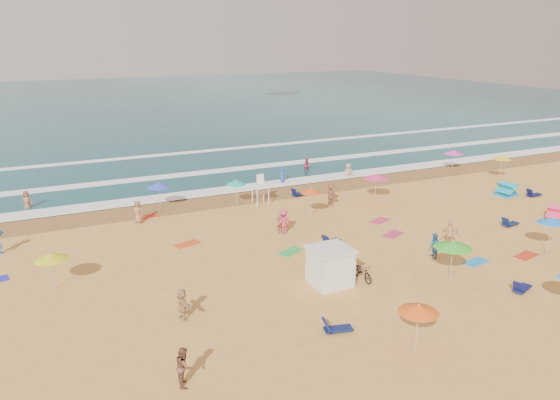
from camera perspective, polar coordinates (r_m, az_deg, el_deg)
name	(u,v)px	position (r m, az deg, el deg)	size (l,w,h in m)	color
ground	(280,253)	(34.45, 0.04, -5.59)	(220.00, 220.00, 0.00)	gold
ocean	(95,105)	(114.31, -18.75, 9.35)	(220.00, 140.00, 0.18)	#0C4756
wet_sand	(215,201)	(45.40, -6.80, -0.11)	(220.00, 220.00, 0.00)	olive
surf_foam	(185,176)	(53.51, -9.89, 2.47)	(200.00, 18.70, 0.05)	white
cabana	(330,267)	(30.15, 5.27, -6.99)	(2.00, 2.00, 2.00)	silver
cabana_roof	(331,249)	(29.74, 5.32, -5.12)	(2.20, 2.20, 0.12)	silver
bicycle	(362,271)	(31.07, 8.57, -7.37)	(0.67, 1.91, 1.00)	black
lifeguard_stand	(260,192)	(44.06, -2.05, 0.89)	(1.20, 1.20, 2.10)	white
beach_umbrellas	(349,215)	(35.16, 7.26, -1.55)	(58.01, 29.14, 0.78)	yellow
loungers	(359,264)	(32.85, 8.26, -6.61)	(45.89, 25.75, 0.34)	#0E1B46
towels	(276,268)	(32.28, -0.46, -7.17)	(31.75, 26.38, 0.03)	#BB174B
popup_tents	(531,199)	(47.88, 24.75, 0.06)	(4.15, 8.64, 1.20)	#E33264
beachgoers	(238,222)	(37.69, -4.37, -2.35)	(37.18, 29.74, 2.12)	#E3AA77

